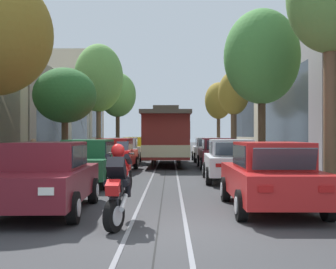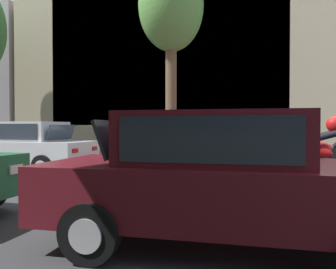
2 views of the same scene
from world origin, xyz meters
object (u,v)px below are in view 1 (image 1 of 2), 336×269
object	(u,v)px
parked_car_white_second_right	(230,160)
parked_car_white_fourth_right	(207,149)
street_tree_kerb_right_fourth	(218,101)
street_tree_kerb_left_fourth	(118,95)
motorcycle_with_rider	(119,182)
parked_car_yellow_fifth_left	(134,148)
street_tree_kerb_right_mid	(234,95)
cable_car_trolley	(166,136)
parked_car_red_mid_left	(114,155)
street_tree_kerb_right_near	(330,2)
street_tree_kerb_left_mid	(99,78)
parked_car_white_fourth_left	(124,150)
parked_car_green_second_left	(88,162)
parked_car_maroon_near_left	(46,177)
parked_car_maroon_mid_right	(217,153)
pedestrian_crossing_far	(33,156)
street_tree_kerb_left_second	(65,96)
street_tree_kerb_right_second	(262,57)
parked_car_black_sixth_left	(138,146)
parked_car_red_near_right	(270,176)

from	to	relation	value
parked_car_white_second_right	parked_car_white_fourth_right	size ratio (longest dim) A/B	1.01
street_tree_kerb_right_fourth	street_tree_kerb_left_fourth	bearing A→B (deg)	175.51
street_tree_kerb_left_fourth	motorcycle_with_rider	bearing A→B (deg)	-83.13
parked_car_white_fourth_right	parked_car_yellow_fifth_left	bearing A→B (deg)	148.35
street_tree_kerb_right_mid	cable_car_trolley	size ratio (longest dim) A/B	0.70
parked_car_red_mid_left	parked_car_white_second_right	distance (m)	6.81
parked_car_red_mid_left	street_tree_kerb_right_near	size ratio (longest dim) A/B	0.61
street_tree_kerb_left_mid	street_tree_kerb_left_fourth	distance (m)	9.66
street_tree_kerb_left_mid	motorcycle_with_rider	world-z (taller)	street_tree_kerb_left_mid
parked_car_white_fourth_left	parked_car_white_fourth_right	bearing A→B (deg)	22.84
parked_car_green_second_left	parked_car_maroon_near_left	bearing A→B (deg)	-89.30
parked_car_white_fourth_left	street_tree_kerb_right_near	world-z (taller)	street_tree_kerb_right_near
street_tree_kerb_left_fourth	parked_car_maroon_mid_right	bearing A→B (deg)	-67.20
street_tree_kerb_right_near	pedestrian_crossing_far	distance (m)	12.06
parked_car_red_mid_left	street_tree_kerb_left_second	size ratio (longest dim) A/B	0.88
parked_car_red_mid_left	parked_car_white_fourth_right	xyz separation A→B (m)	(5.16, 7.91, 0.00)
parked_car_yellow_fifth_left	street_tree_kerb_right_second	bearing A→B (deg)	-56.95
parked_car_maroon_near_left	parked_car_green_second_left	bearing A→B (deg)	90.70
parked_car_maroon_mid_right	pedestrian_crossing_far	xyz separation A→B (m)	(-7.91, -5.60, 0.11)
motorcycle_with_rider	street_tree_kerb_left_second	bearing A→B (deg)	107.76
parked_car_white_fourth_left	parked_car_yellow_fifth_left	distance (m)	5.42
parked_car_black_sixth_left	street_tree_kerb_right_fourth	bearing A→B (deg)	11.73
parked_car_red_near_right	street_tree_kerb_right_fourth	distance (m)	29.81
street_tree_kerb_right_fourth	pedestrian_crossing_far	world-z (taller)	street_tree_kerb_right_fourth
parked_car_white_fourth_left	street_tree_kerb_right_near	xyz separation A→B (m)	(7.34, -14.51, 4.70)
parked_car_green_second_left	street_tree_kerb_right_second	bearing A→B (deg)	39.08
parked_car_green_second_left	parked_car_maroon_mid_right	bearing A→B (deg)	54.94
parked_car_red_mid_left	parked_car_white_fourth_right	bearing A→B (deg)	56.87
cable_car_trolley	parked_car_green_second_left	bearing A→B (deg)	-104.93
parked_car_black_sixth_left	street_tree_kerb_right_near	bearing A→B (deg)	-74.14
parked_car_maroon_near_left	street_tree_kerb_right_fourth	distance (m)	30.86
parked_car_maroon_near_left	pedestrian_crossing_far	xyz separation A→B (m)	(-2.63, 7.48, 0.11)
street_tree_kerb_right_near	street_tree_kerb_left_fourth	bearing A→B (deg)	108.47
parked_car_white_fourth_left	street_tree_kerb_right_second	world-z (taller)	street_tree_kerb_right_second
parked_car_black_sixth_left	parked_car_maroon_near_left	bearing A→B (deg)	-89.99
parked_car_red_near_right	street_tree_kerb_right_second	world-z (taller)	street_tree_kerb_right_second
parked_car_red_near_right	street_tree_kerb_right_near	world-z (taller)	street_tree_kerb_right_near
street_tree_kerb_right_second	cable_car_trolley	world-z (taller)	street_tree_kerb_right_second
street_tree_kerb_right_mid	parked_car_white_fourth_right	bearing A→B (deg)	-127.01
parked_car_maroon_near_left	street_tree_kerb_left_second	xyz separation A→B (m)	(-2.32, 11.43, 2.86)
parked_car_yellow_fifth_left	parked_car_red_near_right	xyz separation A→B (m)	(5.03, -22.11, 0.00)
parked_car_maroon_near_left	pedestrian_crossing_far	bearing A→B (deg)	109.33
parked_car_red_mid_left	street_tree_kerb_right_second	world-z (taller)	street_tree_kerb_right_second
parked_car_black_sixth_left	parked_car_white_fourth_right	bearing A→B (deg)	-59.75
parked_car_green_second_left	parked_car_yellow_fifth_left	world-z (taller)	same
parked_car_white_fourth_left	parked_car_white_second_right	size ratio (longest dim) A/B	0.99
parked_car_green_second_left	parked_car_white_second_right	world-z (taller)	same
parked_car_white_fourth_left	parked_car_black_sixth_left	size ratio (longest dim) A/B	1.00
parked_car_white_second_right	parked_car_white_fourth_left	bearing A→B (deg)	116.21
pedestrian_crossing_far	street_tree_kerb_left_mid	bearing A→B (deg)	88.22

